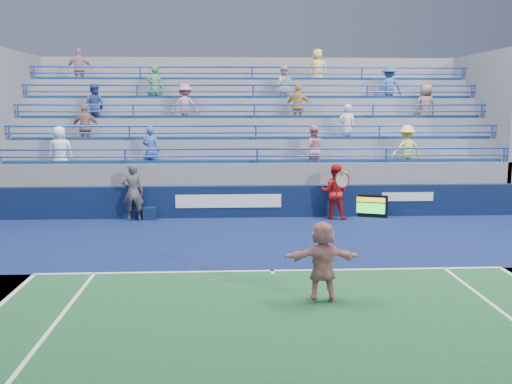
{
  "coord_description": "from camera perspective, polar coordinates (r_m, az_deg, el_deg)",
  "views": [
    {
      "loc": [
        -1.02,
        -12.83,
        3.87
      ],
      "look_at": [
        -0.25,
        2.5,
        1.5
      ],
      "focal_mm": 40.0,
      "sensor_mm": 36.0,
      "label": 1
    }
  ],
  "objects": [
    {
      "name": "serve_speed_board",
      "position": [
        20.01,
        11.42,
        -1.4
      ],
      "size": [
        1.11,
        0.51,
        0.79
      ],
      "color": "black",
      "rests_on": "ground"
    },
    {
      "name": "judge_chair",
      "position": [
        19.63,
        -10.57,
        -2.02
      ],
      "size": [
        0.43,
        0.43,
        0.77
      ],
      "color": "#0D1D40",
      "rests_on": "ground"
    },
    {
      "name": "line_judge",
      "position": [
        19.41,
        -12.21,
        -0.02
      ],
      "size": [
        0.76,
        0.55,
        1.94
      ],
      "primitive_type": "imported",
      "rotation": [
        0.0,
        0.0,
        3.26
      ],
      "color": "#131934",
      "rests_on": "ground"
    },
    {
      "name": "sponsor_wall",
      "position": [
        19.64,
        0.16,
        -0.95
      ],
      "size": [
        18.0,
        0.32,
        1.1
      ],
      "color": "#0A143A",
      "rests_on": "ground"
    },
    {
      "name": "bleacher_stand",
      "position": [
        23.24,
        -0.34,
        3.04
      ],
      "size": [
        18.0,
        5.6,
        6.13
      ],
      "color": "slate",
      "rests_on": "ground"
    },
    {
      "name": "tennis_player",
      "position": [
        11.38,
        6.69,
        -6.86
      ],
      "size": [
        1.5,
        0.48,
        2.6
      ],
      "color": "white",
      "rests_on": "ground"
    },
    {
      "name": "ground",
      "position": [
        13.44,
        1.61,
        -7.96
      ],
      "size": [
        120.0,
        120.0,
        0.0
      ],
      "primitive_type": "plane",
      "color": "#333538"
    },
    {
      "name": "ball_girl",
      "position": [
        19.46,
        7.85,
        0.0
      ],
      "size": [
        1.07,
        0.93,
        1.86
      ],
      "primitive_type": "imported",
      "rotation": [
        0.0,
        0.0,
        2.86
      ],
      "color": "#AD1314",
      "rests_on": "ground"
    }
  ]
}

